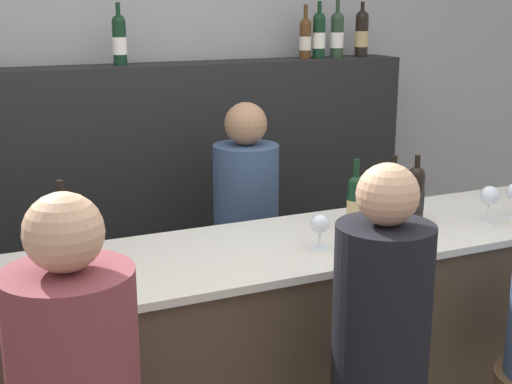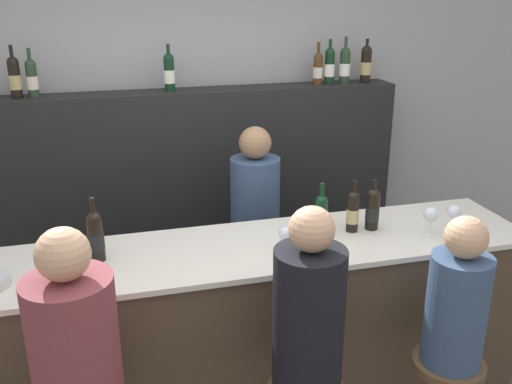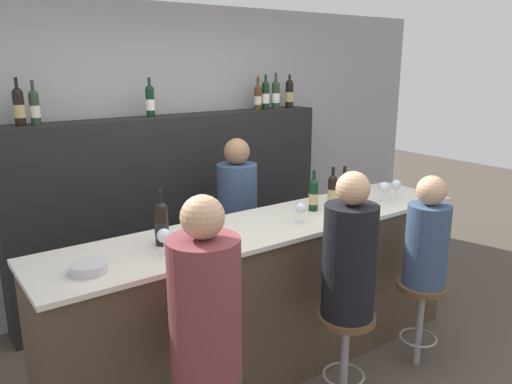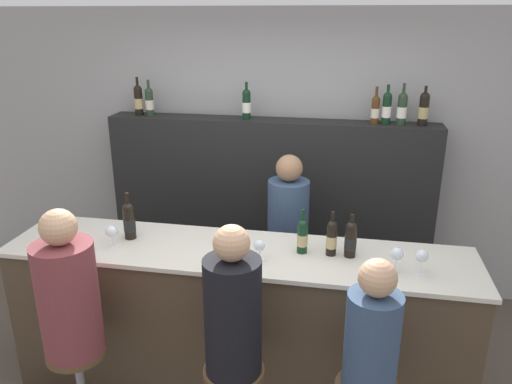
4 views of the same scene
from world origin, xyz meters
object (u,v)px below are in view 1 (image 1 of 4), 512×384
(wine_bottle_backbar_2, at_px, (119,39))
(wine_glass_2, at_px, (490,196))
(wine_bottle_counter_3, at_px, (416,193))
(wine_bottle_backbar_5, at_px, (337,34))
(wine_bottle_counter_1, at_px, (355,201))
(wine_bottle_counter_2, at_px, (393,196))
(bartender, at_px, (246,262))
(wine_bottle_backbar_3, at_px, (305,38))
(wine_bottle_counter_0, at_px, (64,236))
(guest_seated_middle, at_px, (382,314))
(wine_glass_1, at_px, (320,225))
(guest_seated_left, at_px, (74,378))
(wine_bottle_backbar_6, at_px, (362,33))
(wine_glass_0, at_px, (54,259))
(wine_bottle_backbar_4, at_px, (319,35))

(wine_bottle_backbar_2, xyz_separation_m, wine_glass_2, (1.21, -1.47, -0.62))
(wine_bottle_counter_3, height_order, wine_bottle_backbar_5, wine_bottle_backbar_5)
(wine_bottle_counter_1, bearing_deg, wine_bottle_counter_3, 0.00)
(wine_bottle_counter_2, height_order, wine_bottle_backbar_2, wine_bottle_backbar_2)
(wine_bottle_backbar_5, bearing_deg, wine_bottle_counter_2, -110.34)
(wine_bottle_counter_2, distance_m, bartender, 0.94)
(wine_bottle_counter_1, height_order, wine_bottle_backbar_3, wine_bottle_backbar_3)
(wine_bottle_counter_3, bearing_deg, wine_glass_2, -29.31)
(wine_bottle_counter_0, height_order, guest_seated_middle, guest_seated_middle)
(wine_glass_1, xyz_separation_m, guest_seated_left, (-1.03, -0.51, -0.14))
(wine_bottle_counter_0, height_order, wine_bottle_backbar_6, wine_bottle_backbar_6)
(wine_glass_1, bearing_deg, guest_seated_left, -153.78)
(wine_bottle_counter_1, relative_size, wine_bottle_counter_2, 1.00)
(guest_seated_left, bearing_deg, guest_seated_middle, -0.00)
(wine_bottle_backbar_3, height_order, wine_glass_1, wine_bottle_backbar_3)
(wine_bottle_backbar_6, bearing_deg, guest_seated_middle, -120.27)
(wine_bottle_counter_0, bearing_deg, wine_bottle_counter_2, 0.00)
(wine_bottle_counter_1, bearing_deg, wine_glass_0, -172.99)
(wine_bottle_counter_1, xyz_separation_m, wine_bottle_backbar_3, (0.46, 1.32, 0.60))
(wine_bottle_counter_0, relative_size, wine_bottle_backbar_3, 1.08)
(wine_bottle_counter_3, height_order, guest_seated_left, guest_seated_left)
(wine_bottle_counter_2, relative_size, wine_bottle_backbar_3, 0.97)
(wine_bottle_backbar_2, bearing_deg, wine_glass_0, -112.62)
(wine_glass_2, xyz_separation_m, guest_seated_left, (-1.87, -0.51, -0.17))
(wine_bottle_backbar_5, height_order, wine_glass_2, wine_bottle_backbar_5)
(wine_glass_0, bearing_deg, wine_bottle_counter_2, 6.11)
(wine_bottle_counter_0, relative_size, bartender, 0.22)
(guest_seated_middle, bearing_deg, wine_glass_0, 151.50)
(wine_bottle_counter_2, relative_size, guest_seated_left, 0.33)
(wine_bottle_backbar_5, bearing_deg, wine_bottle_backbar_6, 0.00)
(wine_bottle_counter_1, distance_m, wine_bottle_backbar_4, 1.55)
(wine_bottle_counter_0, height_order, guest_seated_left, guest_seated_left)
(wine_bottle_counter_1, xyz_separation_m, wine_glass_0, (-1.25, -0.15, -0.01))
(wine_glass_0, relative_size, guest_seated_middle, 0.17)
(wine_bottle_backbar_6, distance_m, guest_seated_left, 3.01)
(wine_bottle_counter_0, bearing_deg, wine_glass_2, -4.96)
(wine_bottle_backbar_2, bearing_deg, bartender, -52.55)
(wine_bottle_counter_0, distance_m, guest_seated_left, 0.69)
(wine_glass_1, distance_m, guest_seated_middle, 0.53)
(wine_bottle_counter_1, distance_m, bartender, 0.89)
(wine_bottle_counter_0, relative_size, wine_bottle_counter_3, 1.15)
(wine_bottle_counter_1, bearing_deg, wine_bottle_counter_2, 0.00)
(wine_bottle_counter_1, xyz_separation_m, wine_bottle_counter_2, (0.19, 0.00, 0.00))
(wine_bottle_backbar_4, height_order, wine_bottle_backbar_6, wine_bottle_backbar_4)
(wine_bottle_backbar_3, bearing_deg, guest_seated_middle, -111.26)
(wine_bottle_backbar_4, xyz_separation_m, wine_bottle_backbar_6, (0.29, -0.00, 0.00))
(wine_bottle_counter_0, distance_m, wine_glass_1, 0.95)
(wine_glass_0, height_order, guest_seated_left, guest_seated_left)
(wine_bottle_backbar_2, bearing_deg, wine_bottle_counter_1, -64.24)
(wine_glass_0, bearing_deg, wine_bottle_backbar_3, 40.70)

